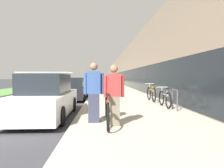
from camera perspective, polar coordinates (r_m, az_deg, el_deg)
The scene contains 11 objects.
sidewalk_slab at distance 25.63m, azimuth 0.01°, elevation -1.02°, with size 4.43×70.00×0.12m.
storefront_facade at distance 34.66m, azimuth 11.39°, elevation 4.38°, with size 10.01×70.00×5.71m.
lawn_strip at distance 31.07m, azimuth -20.70°, elevation -0.68°, with size 4.06×70.00×0.03m.
tandem_bicycle at distance 5.90m, azimuth -1.46°, elevation -7.34°, with size 0.52×2.60×0.92m.
person_rider at distance 5.53m, azimuth 0.56°, elevation -3.19°, with size 0.57×0.23×1.69m.
person_bystander at distance 5.96m, azimuth -5.21°, elevation -2.38°, with size 0.60×0.24×1.78m.
bike_rack_hoop at distance 8.48m, azimuth 17.49°, elevation -3.70°, with size 0.05×0.60×0.84m.
cruiser_bike_nearest at distance 9.20m, azimuth 14.84°, elevation -4.09°, with size 0.52×1.67×0.89m.
cruiser_bike_middle at distance 11.29m, azimuth 11.15°, elevation -2.76°, with size 0.52×1.84×0.96m.
parked_sedan_curbside at distance 7.57m, azimuth -18.31°, elevation -3.87°, with size 1.78×4.28×1.64m.
vintage_roadster_curbside at distance 13.22m, azimuth -11.02°, elevation -1.54°, with size 1.74×4.21×1.41m.
Camera 1 is at (3.96, -4.55, 1.49)m, focal length 32.00 mm.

